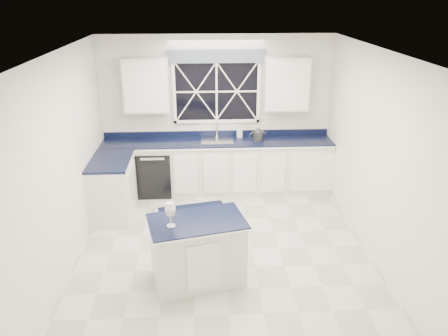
{
  "coord_description": "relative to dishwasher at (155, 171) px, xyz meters",
  "views": [
    {
      "loc": [
        -0.27,
        -5.2,
        3.38
      ],
      "look_at": [
        0.03,
        0.4,
        1.07
      ],
      "focal_mm": 35.0,
      "sensor_mm": 36.0,
      "label": 1
    }
  ],
  "objects": [
    {
      "name": "dishwasher",
      "position": [
        0.0,
        0.0,
        0.0
      ],
      "size": [
        0.6,
        0.58,
        0.82
      ],
      "primitive_type": "cube",
      "color": "black",
      "rests_on": "ground"
    },
    {
      "name": "kettle",
      "position": [
        1.81,
        0.02,
        0.63
      ],
      "size": [
        0.32,
        0.23,
        0.23
      ],
      "rotation": [
        0.0,
        0.0,
        0.23
      ],
      "color": "#303032",
      "rests_on": "countertop"
    },
    {
      "name": "base_cabinets",
      "position": [
        0.77,
        -0.17,
        0.04
      ],
      "size": [
        3.99,
        1.6,
        0.9
      ],
      "color": "silver",
      "rests_on": "ground"
    },
    {
      "name": "soap_bottle",
      "position": [
        1.5,
        0.2,
        0.64
      ],
      "size": [
        0.1,
        0.1,
        0.21
      ],
      "primitive_type": "imported",
      "rotation": [
        0.0,
        0.0,
        -0.02
      ],
      "color": "silver",
      "rests_on": "countertop"
    },
    {
      "name": "rug",
      "position": [
        0.67,
        -0.85,
        -0.4
      ],
      "size": [
        1.34,
        0.98,
        0.02
      ],
      "rotation": [
        0.0,
        0.0,
        0.21
      ],
      "color": "#A2A29D",
      "rests_on": "ground"
    },
    {
      "name": "back_wall",
      "position": [
        1.1,
        0.3,
        0.94
      ],
      "size": [
        4.0,
        0.1,
        2.7
      ],
      "primitive_type": "cube",
      "color": "silver",
      "rests_on": "ground"
    },
    {
      "name": "ground",
      "position": [
        1.1,
        -1.95,
        -0.41
      ],
      "size": [
        4.5,
        4.5,
        0.0
      ],
      "primitive_type": "plane",
      "color": "beige",
      "rests_on": "ground"
    },
    {
      "name": "upper_cabinets",
      "position": [
        1.1,
        0.13,
        1.49
      ],
      "size": [
        3.1,
        0.34,
        0.9
      ],
      "color": "silver",
      "rests_on": "ground"
    },
    {
      "name": "window",
      "position": [
        1.1,
        0.25,
        1.42
      ],
      "size": [
        1.65,
        0.09,
        1.26
      ],
      "color": "black",
      "rests_on": "ground"
    },
    {
      "name": "island",
      "position": [
        0.75,
        -2.61,
        0.01
      ],
      "size": [
        1.25,
        0.92,
        0.84
      ],
      "rotation": [
        0.0,
        0.0,
        0.23
      ],
      "color": "silver",
      "rests_on": "ground"
    },
    {
      "name": "wine_glass",
      "position": [
        0.46,
        -2.72,
        0.64
      ],
      "size": [
        0.13,
        0.13,
        0.3
      ],
      "color": "silver",
      "rests_on": "island"
    },
    {
      "name": "countertop",
      "position": [
        1.1,
        0.0,
        0.51
      ],
      "size": [
        3.98,
        0.64,
        0.04
      ],
      "primitive_type": "cube",
      "color": "black",
      "rests_on": "base_cabinets"
    },
    {
      "name": "faucet",
      "position": [
        1.1,
        0.19,
        0.69
      ],
      "size": [
        0.05,
        0.2,
        0.3
      ],
      "color": "silver",
      "rests_on": "countertop"
    }
  ]
}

